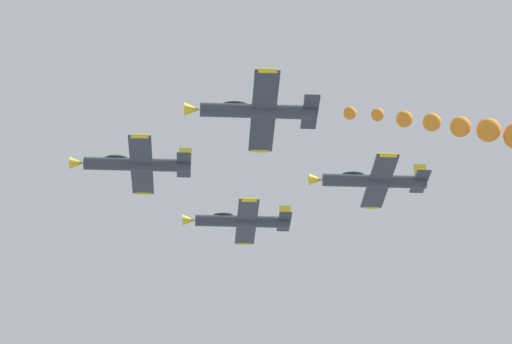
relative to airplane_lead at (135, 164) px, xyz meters
name	(u,v)px	position (x,y,z in m)	size (l,w,h in m)	color
airplane_lead	(135,164)	(0.00, 0.00, 0.00)	(9.53, 10.35, 2.64)	#333842
airplane_left_inner	(256,111)	(-10.29, -9.78, 0.10)	(9.35, 10.35, 3.18)	#333842
airplane_right_inner	(241,221)	(11.00, -9.55, -0.71)	(9.55, 10.35, 2.48)	#333842
airplane_left_outer	(372,181)	(0.31, -20.48, -0.88)	(9.55, 10.35, 2.51)	#333842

